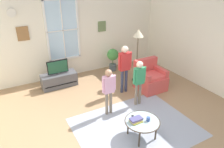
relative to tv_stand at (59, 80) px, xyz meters
The scene contains 15 objects.
ground_plane 2.62m from the tv_stand, 75.63° to the right, with size 6.85×6.88×0.02m, color #9E7A56.
back_wall 1.53m from the tv_stand, 46.45° to the left, with size 6.25×0.17×2.84m.
area_rug 2.87m from the tv_stand, 70.83° to the right, with size 2.57×2.06×0.01m, color #999EAD.
tv_stand is the anchor object (origin of this frame).
television 0.43m from the tv_stand, 90.00° to the right, with size 0.61×0.08×0.43m.
armchair 2.72m from the tv_stand, 31.80° to the right, with size 0.76×0.74×0.87m.
coffee_table 3.14m from the tv_stand, 73.79° to the right, with size 0.72×0.72×0.41m.
book_stack 3.07m from the tv_stand, 75.73° to the right, with size 0.26×0.20×0.08m.
cup 3.23m from the tv_stand, 72.26° to the right, with size 0.07×0.07×0.09m, color #334C8C.
remote_near_books 2.96m from the tv_stand, 74.56° to the right, with size 0.04×0.14×0.02m, color black.
person_red_shirt 2.09m from the tv_stand, 38.85° to the right, with size 0.42×0.19×1.39m.
person_pink_shirt 2.14m from the tv_stand, 71.34° to the right, with size 0.35×0.16×1.18m.
person_green_shirt 2.54m from the tv_stand, 52.32° to the right, with size 0.36×0.17×1.21m.
potted_plant_by_window 2.04m from the tv_stand, ahead, with size 0.40×0.40×0.79m.
floor_lamp 2.68m from the tv_stand, 19.55° to the right, with size 0.32×0.32×1.66m.
Camera 1 is at (-1.93, -3.16, 3.06)m, focal length 33.35 mm.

